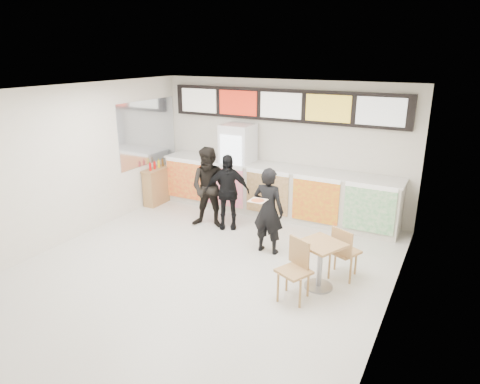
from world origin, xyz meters
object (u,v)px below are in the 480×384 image
Objects in this scene: condiment_ledge at (157,186)px; customer_mid at (227,192)px; service_counter at (274,191)px; customer_main at (268,211)px; drinks_fridge at (238,167)px; cafe_table at (320,257)px; customer_left at (210,188)px.

customer_mid is at bearing -12.75° from condiment_ledge.
customer_main is (0.68, -1.82, 0.24)m from service_counter.
cafe_table is at bearing -42.46° from drinks_fridge.
drinks_fridge is at bearing 83.01° from customer_mid.
customer_left is 1.08× the size of customer_mid.
customer_mid is (-1.24, 0.67, -0.02)m from customer_main.
service_counter is 5.26× the size of condiment_ledge.
condiment_ledge is at bearing -160.75° from drinks_fridge.
service_counter is at bearing 151.40° from cafe_table.
drinks_fridge reaches higher than cafe_table.
cafe_table is 1.51× the size of condiment_ledge.
service_counter is at bearing -0.99° from drinks_fridge.
cafe_table is (1.25, -0.79, -0.28)m from customer_main.
customer_left reaches higher than cafe_table.
customer_left is at bearing 175.73° from customer_mid.
customer_main reaches higher than cafe_table.
customer_main is 1.02× the size of customer_mid.
condiment_ledge is at bearing -167.17° from service_counter.
condiment_ledge is at bearing -17.99° from customer_main.
drinks_fridge is 1.25× the size of cafe_table.
customer_left reaches higher than customer_mid.
service_counter is 3.43× the size of customer_main.
customer_main reaches higher than service_counter.
condiment_ledge is (-3.50, 1.18, -0.36)m from customer_main.
service_counter is 3.23× the size of customer_left.
customer_mid is 2.35m from condiment_ledge.
customer_mid is (0.38, -1.17, -0.21)m from drinks_fridge.
cafe_table is at bearing -39.17° from customer_left.
drinks_fridge is 1.25m from customer_mid.
customer_main is 1.67m from customer_left.
service_counter is 3.25m from cafe_table.
customer_mid is at bearing -72.08° from drinks_fridge.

